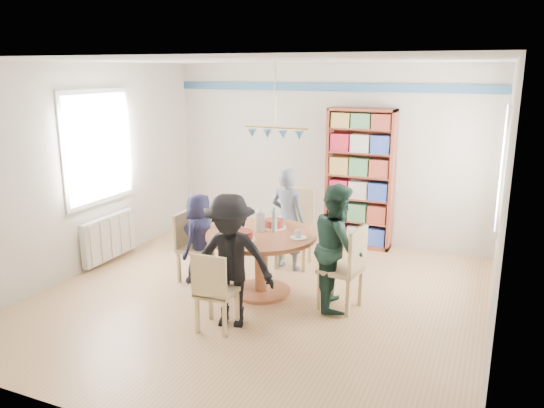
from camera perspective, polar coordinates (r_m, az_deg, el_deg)
The scene contains 14 objects.
ground at distance 6.32m, azimuth -1.47°, elevation -10.10°, with size 5.00×5.00×0.00m, color tan.
room_shell at distance 6.72m, azimuth -0.45°, elevation 6.08°, with size 5.00×5.00×5.00m.
radiator at distance 7.69m, azimuth -17.10°, elevation -3.44°, with size 0.12×1.00×0.60m.
dining_table at distance 6.26m, azimuth -1.16°, elevation -4.84°, with size 1.30×1.30×0.75m.
chair_left at distance 6.78m, azimuth -8.76°, elevation -4.17°, with size 0.39×0.39×0.87m.
chair_right at distance 5.91m, azimuth 8.16°, elevation -6.48°, with size 0.48×0.48×0.96m.
chair_far at distance 7.20m, azimuth 2.51°, elevation -2.12°, with size 0.52×0.52×1.04m.
chair_near at distance 5.42m, azimuth -6.29°, elevation -9.04°, with size 0.40×0.40×0.86m.
person_left at distance 6.68m, azimuth -7.77°, elevation -3.63°, with size 0.55×0.36×1.13m, color #181935.
person_right at distance 5.93m, azimuth 7.09°, elevation -4.56°, with size 0.69×0.54×1.41m, color #193229.
person_far at distance 7.01m, azimuth 1.73°, elevation -1.63°, with size 0.50×0.33×1.37m, color gray.
person_near at distance 5.47m, azimuth -4.52°, elevation -6.15°, with size 0.91×0.52×1.41m, color black.
bookshelf at distance 7.94m, azimuth 9.42°, elevation 2.56°, with size 0.98×0.30×2.07m.
tableware at distance 6.21m, azimuth -1.28°, elevation -2.50°, with size 1.13×1.13×0.30m.
Camera 1 is at (2.44, -5.21, 2.62)m, focal length 35.00 mm.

